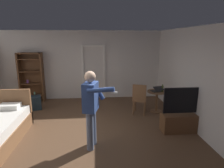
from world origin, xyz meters
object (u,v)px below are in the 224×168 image
side_table (157,98)px  wooden_chair (140,98)px  tv_flatscreen (184,119)px  suitcase_dark (34,103)px  bottle_on_table (162,89)px  bookshelf (31,75)px  laptop (157,90)px  person_blue_shirt (91,105)px

side_table → wooden_chair: wooden_chair is taller
tv_flatscreen → suitcase_dark: 4.76m
tv_flatscreen → bottle_on_table: 1.38m
bookshelf → suitcase_dark: (0.32, -0.95, -0.77)m
laptop → wooden_chair: wooden_chair is taller
side_table → bottle_on_table: 0.37m
person_blue_shirt → suitcase_dark: bearing=129.0°
side_table → laptop: size_ratio=1.75×
side_table → laptop: laptop is taller
suitcase_dark → bottle_on_table: bearing=-24.9°
tv_flatscreen → wooden_chair: bearing=126.7°
laptop → side_table: bearing=66.6°
wooden_chair → suitcase_dark: size_ratio=2.18×
tv_flatscreen → person_blue_shirt: person_blue_shirt is taller
wooden_chair → person_blue_shirt: size_ratio=0.58×
bookshelf → wooden_chair: bookshelf is taller
side_table → suitcase_dark: (-4.08, 0.56, -0.25)m
side_table → person_blue_shirt: (-2.07, -1.92, 0.52)m
person_blue_shirt → suitcase_dark: size_ratio=3.77×
laptop → wooden_chair: 0.65m
suitcase_dark → tv_flatscreen: bearing=-40.2°
bookshelf → suitcase_dark: size_ratio=4.10×
bottle_on_table → suitcase_dark: (-4.22, 0.64, -0.57)m
side_table → suitcase_dark: side_table is taller
wooden_chair → bottle_on_table: bearing=7.6°
laptop → person_blue_shirt: (-2.05, -1.88, 0.24)m
side_table → tv_flatscreen: bearing=-78.8°
bookshelf → bottle_on_table: 4.82m
wooden_chair → suitcase_dark: (-3.46, 0.74, -0.32)m
bookshelf → wooden_chair: 4.17m
tv_flatscreen → bottle_on_table: bearing=95.9°
side_table → person_blue_shirt: 2.87m
tv_flatscreen → suitcase_dark: bearing=156.0°
tv_flatscreen → side_table: size_ratio=1.68×
wooden_chair → person_blue_shirt: 2.31m
tv_flatscreen → bookshelf: bearing=148.2°
tv_flatscreen → wooden_chair: 1.50m
tv_flatscreen → laptop: 1.43m
bookshelf → person_blue_shirt: bookshelf is taller
laptop → suitcase_dark: (-4.06, 0.61, -0.53)m
bottle_on_table → wooden_chair: (-0.76, -0.10, -0.26)m
wooden_chair → tv_flatscreen: bearing=-53.3°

